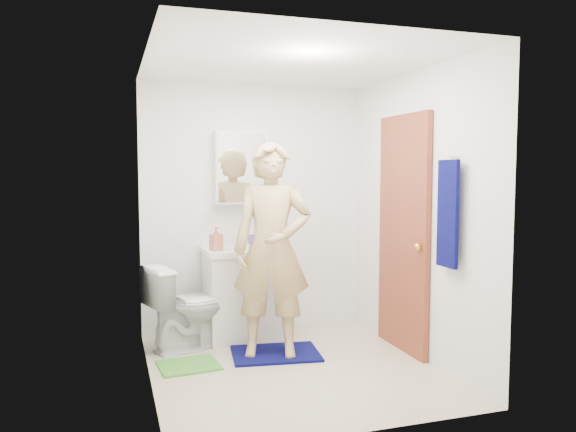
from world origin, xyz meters
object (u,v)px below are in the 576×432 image
object	(u,v)px
soap_dispenser	(216,239)
toothbrush_cup	(255,241)
toilet	(189,306)
man	(272,249)
vanity_cabinet	(247,295)
medicine_cabinet	(240,168)
towel	(448,214)

from	to	relation	value
soap_dispenser	toothbrush_cup	size ratio (longest dim) A/B	1.64
toilet	man	world-z (taller)	man
vanity_cabinet	soap_dispenser	size ratio (longest dim) A/B	3.75
toothbrush_cup	man	bearing A→B (deg)	-92.88
toothbrush_cup	man	world-z (taller)	man
toilet	soap_dispenser	size ratio (longest dim) A/B	3.56
medicine_cabinet	soap_dispenser	xyz separation A→B (m)	(-0.30, -0.31, -0.64)
medicine_cabinet	toothbrush_cup	distance (m)	0.72
medicine_cabinet	toothbrush_cup	world-z (taller)	medicine_cabinet
towel	toothbrush_cup	size ratio (longest dim) A/B	6.13
towel	toothbrush_cup	distance (m)	1.95
medicine_cabinet	toothbrush_cup	size ratio (longest dim) A/B	5.37
vanity_cabinet	toilet	distance (m)	0.59
vanity_cabinet	man	size ratio (longest dim) A/B	0.45
soap_dispenser	man	size ratio (longest dim) A/B	0.12
vanity_cabinet	medicine_cabinet	world-z (taller)	medicine_cabinet
medicine_cabinet	vanity_cabinet	bearing A→B (deg)	-90.00
man	toothbrush_cup	bearing A→B (deg)	104.98
towel	toothbrush_cup	world-z (taller)	towel
towel	toilet	bearing A→B (deg)	143.09
vanity_cabinet	towel	world-z (taller)	towel
vanity_cabinet	medicine_cabinet	size ratio (longest dim) A/B	1.14
medicine_cabinet	towel	distance (m)	2.11
medicine_cabinet	towel	world-z (taller)	medicine_cabinet
towel	man	distance (m)	1.45
medicine_cabinet	man	xyz separation A→B (m)	(0.07, -0.84, -0.68)
medicine_cabinet	man	distance (m)	1.09
vanity_cabinet	towel	bearing A→B (deg)	-51.53
vanity_cabinet	soap_dispenser	xyz separation A→B (m)	(-0.30, -0.08, 0.56)
toilet	soap_dispenser	bearing A→B (deg)	-89.42
medicine_cabinet	toilet	distance (m)	1.40
towel	vanity_cabinet	bearing A→B (deg)	128.47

